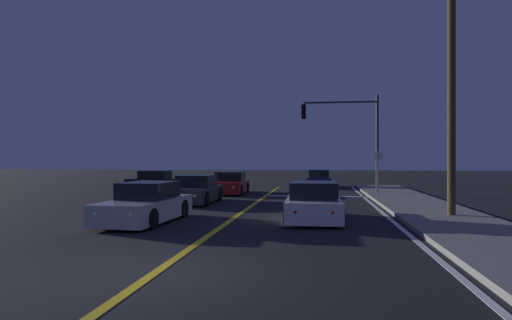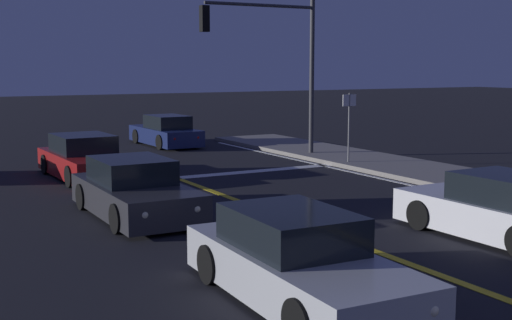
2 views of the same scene
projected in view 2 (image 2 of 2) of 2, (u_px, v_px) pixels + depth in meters
lane_line_center at (327, 233)px, 14.26m from camera, size 0.20×32.76×0.01m
lane_line_edge_right at (510, 207)px, 16.91m from camera, size 0.16×32.76×0.01m
stop_bar at (257, 171)px, 22.68m from camera, size 5.76×0.50×0.01m
car_distant_tail_red at (85, 159)px, 21.32m from camera, size 2.09×4.65×1.34m
car_side_waiting_silver at (298, 263)px, 10.10m from camera, size 1.98×4.66×1.34m
car_parked_curb_white at (500, 210)px, 13.79m from camera, size 1.98×4.28×1.34m
car_lead_oncoming_navy at (166, 132)px, 29.92m from camera, size 1.88×4.55×1.34m
car_far_approaching_charcoal at (135, 191)px, 15.85m from camera, size 1.95×4.46×1.34m
traffic_signal_near_right at (274, 49)px, 25.09m from camera, size 4.71×0.28×6.04m
street_sign_corner at (349, 117)px, 23.65m from camera, size 0.56×0.06×2.55m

